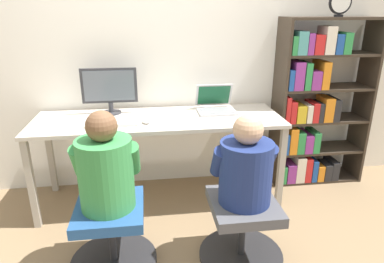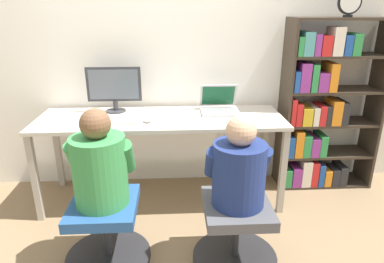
{
  "view_description": "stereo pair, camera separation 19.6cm",
  "coord_description": "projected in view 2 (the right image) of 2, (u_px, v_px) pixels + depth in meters",
  "views": [
    {
      "loc": [
        -0.08,
        -2.41,
        1.65
      ],
      "look_at": [
        0.25,
        0.09,
        0.72
      ],
      "focal_mm": 32.0,
      "sensor_mm": 36.0,
      "label": 1
    },
    {
      "loc": [
        0.11,
        -2.43,
        1.65
      ],
      "look_at": [
        0.25,
        0.09,
        0.72
      ],
      "focal_mm": 32.0,
      "sensor_mm": 36.0,
      "label": 2
    }
  ],
  "objects": [
    {
      "name": "office_chair_left",
      "position": [
        106.0,
        230.0,
        2.3
      ],
      "size": [
        0.58,
        0.58,
        0.45
      ],
      "color": "#262628",
      "rests_on": "ground_plane"
    },
    {
      "name": "person_at_laptop",
      "position": [
        239.0,
        169.0,
        2.14
      ],
      "size": [
        0.41,
        0.34,
        0.59
      ],
      "color": "navy",
      "rests_on": "office_chair_right"
    },
    {
      "name": "keyboard",
      "position": [
        113.0,
        121.0,
        2.74
      ],
      "size": [
        0.4,
        0.14,
        0.03
      ],
      "color": "silver",
      "rests_on": "desk"
    },
    {
      "name": "wall_back",
      "position": [
        160.0,
        48.0,
        3.07
      ],
      "size": [
        10.0,
        0.05,
        2.6
      ],
      "color": "white",
      "rests_on": "ground_plane"
    },
    {
      "name": "ground_plane",
      "position": [
        162.0,
        218.0,
        2.84
      ],
      "size": [
        14.0,
        14.0,
        0.0
      ],
      "primitive_type": "plane",
      "color": "#846B4C"
    },
    {
      "name": "desktop_monitor",
      "position": [
        114.0,
        88.0,
        2.96
      ],
      "size": [
        0.47,
        0.17,
        0.4
      ],
      "color": "#333338",
      "rests_on": "desk"
    },
    {
      "name": "laptop",
      "position": [
        219.0,
        107.0,
        3.01
      ],
      "size": [
        0.33,
        0.32,
        0.23
      ],
      "color": "#B7B7BC",
      "rests_on": "desk"
    },
    {
      "name": "computer_mouse_by_keyboard",
      "position": [
        148.0,
        120.0,
        2.76
      ],
      "size": [
        0.07,
        0.1,
        0.04
      ],
      "color": "silver",
      "rests_on": "desk"
    },
    {
      "name": "person_at_monitor",
      "position": [
        100.0,
        165.0,
        2.14
      ],
      "size": [
        0.42,
        0.34,
        0.63
      ],
      "color": "#388C47",
      "rests_on": "office_chair_left"
    },
    {
      "name": "bookshelf",
      "position": [
        320.0,
        112.0,
        3.14
      ],
      "size": [
        0.88,
        0.31,
        1.57
      ],
      "color": "#382D23",
      "rests_on": "ground_plane"
    },
    {
      "name": "desk",
      "position": [
        161.0,
        126.0,
        2.91
      ],
      "size": [
        2.07,
        0.66,
        0.77
      ],
      "color": "beige",
      "rests_on": "ground_plane"
    },
    {
      "name": "office_chair_right",
      "position": [
        236.0,
        231.0,
        2.29
      ],
      "size": [
        0.58,
        0.58,
        0.45
      ],
      "color": "#262628",
      "rests_on": "ground_plane"
    },
    {
      "name": "desk_clock",
      "position": [
        350.0,
        2.0,
        2.75
      ],
      "size": [
        0.2,
        0.03,
        0.22
      ],
      "color": "black",
      "rests_on": "bookshelf"
    }
  ]
}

